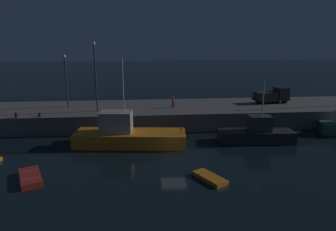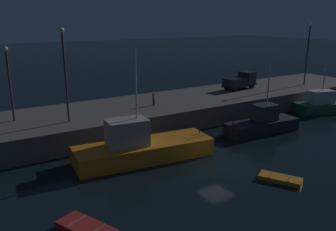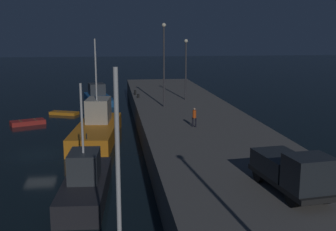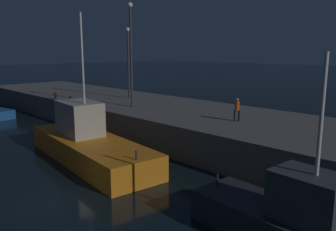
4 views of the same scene
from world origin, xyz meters
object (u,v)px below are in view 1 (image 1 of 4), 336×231
(lamp_post_west, at_px, (66,77))
(lamp_post_east, at_px, (95,72))
(fishing_boat_white, at_px, (257,133))
(bollard_central, at_px, (40,115))
(utility_truck, at_px, (273,95))
(dinghy_orange_near, at_px, (210,178))
(bollard_west, at_px, (16,115))
(fishing_boat_blue, at_px, (128,135))
(rowboat_white_mid, at_px, (30,177))
(dockworker, at_px, (173,101))

(lamp_post_west, bearing_deg, lamp_post_east, -35.37)
(fishing_boat_white, xyz_separation_m, bollard_central, (-25.68, 4.92, 1.60))
(fishing_boat_white, height_order, bollard_central, fishing_boat_white)
(lamp_post_west, bearing_deg, utility_truck, -0.02)
(utility_truck, bearing_deg, lamp_post_west, 179.98)
(fishing_boat_white, distance_m, utility_truck, 12.55)
(dinghy_orange_near, xyz_separation_m, bollard_west, (-20.70, 13.90, 2.49))
(lamp_post_east, bearing_deg, dinghy_orange_near, -55.51)
(fishing_boat_blue, bearing_deg, bollard_west, 161.69)
(bollard_west, bearing_deg, dinghy_orange_near, -33.88)
(dinghy_orange_near, bearing_deg, rowboat_white_mid, 175.05)
(lamp_post_east, relative_size, bollard_west, 14.31)
(lamp_post_east, height_order, bollard_central, lamp_post_east)
(lamp_post_east, bearing_deg, bollard_central, -160.30)
(bollard_west, bearing_deg, fishing_boat_blue, -18.31)
(fishing_boat_blue, xyz_separation_m, lamp_post_east, (-4.17, 7.11, 6.35))
(rowboat_white_mid, bearing_deg, dinghy_orange_near, -4.95)
(dockworker, bearing_deg, dinghy_orange_near, -86.39)
(lamp_post_east, bearing_deg, utility_truck, 7.13)
(rowboat_white_mid, relative_size, dockworker, 2.45)
(dinghy_orange_near, relative_size, bollard_central, 7.06)
(lamp_post_west, relative_size, bollard_central, 15.00)
(fishing_boat_blue, height_order, bollard_central, fishing_boat_blue)
(dinghy_orange_near, bearing_deg, dockworker, 93.61)
(bollard_central, bearing_deg, fishing_boat_blue, -23.48)
(rowboat_white_mid, height_order, bollard_west, bollard_west)
(fishing_boat_blue, distance_m, lamp_post_east, 10.40)
(lamp_post_east, xyz_separation_m, bollard_west, (-9.33, -2.64, -4.85))
(dinghy_orange_near, distance_m, bollard_central, 23.05)
(rowboat_white_mid, height_order, lamp_post_west, lamp_post_west)
(fishing_boat_blue, xyz_separation_m, dinghy_orange_near, (7.19, -9.43, -0.99))
(lamp_post_east, distance_m, utility_truck, 25.92)
(lamp_post_east, relative_size, utility_truck, 1.63)
(fishing_boat_white, distance_m, lamp_post_west, 26.34)
(bollard_central, bearing_deg, lamp_post_east, 19.70)
(fishing_boat_white, xyz_separation_m, bollard_west, (-28.33, 4.67, 1.67))
(utility_truck, height_order, dockworker, utility_truck)
(rowboat_white_mid, distance_m, bollard_central, 13.40)
(fishing_boat_white, relative_size, dockworker, 5.30)
(utility_truck, distance_m, dockworker, 15.29)
(utility_truck, distance_m, bollard_west, 35.24)
(utility_truck, xyz_separation_m, dockworker, (-15.18, -1.87, -0.20))
(dockworker, bearing_deg, bollard_west, -168.59)
(rowboat_white_mid, height_order, dockworker, dockworker)
(fishing_boat_white, relative_size, bollard_west, 14.05)
(fishing_boat_white, height_order, rowboat_white_mid, fishing_boat_white)
(fishing_boat_blue, bearing_deg, lamp_post_east, 120.43)
(bollard_west, bearing_deg, bollard_central, 5.27)
(lamp_post_west, xyz_separation_m, bollard_central, (-2.18, -5.59, -4.02))
(fishing_boat_blue, bearing_deg, lamp_post_west, 130.09)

